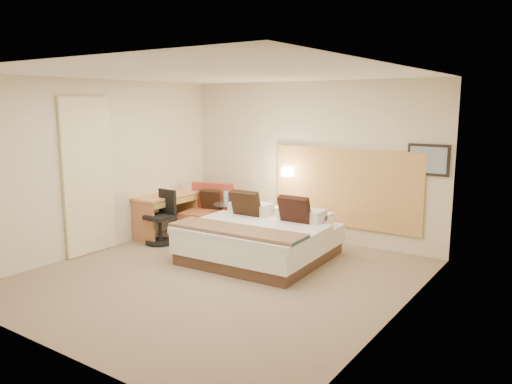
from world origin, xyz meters
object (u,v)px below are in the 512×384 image
Objects in this scene: bed at (261,238)px; desk at (167,203)px; side_table at (228,218)px; desk_chair at (162,222)px; lounge_chair at (209,214)px.

desk is at bearing 175.49° from bed.
desk_chair is (-0.66, -0.97, 0.04)m from side_table.
lounge_chair is at bearing 47.43° from desk.
side_table is at bearing 31.25° from desk.
desk_chair is (-0.23, -0.96, 0.01)m from lounge_chair.
bed reaches higher than desk_chair.
lounge_chair is (-1.61, 0.72, 0.04)m from bed.
desk_chair is (0.27, -0.40, -0.22)m from desk.
bed reaches higher than lounge_chair.
side_table is at bearing 55.71° from desk_chair.
bed is 1.86m from desk_chair.
desk_chair reaches higher than side_table.
desk_chair is at bearing -172.69° from bed.
lounge_chair is 0.85× the size of desk.
desk_chair is at bearing -103.75° from lounge_chair.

